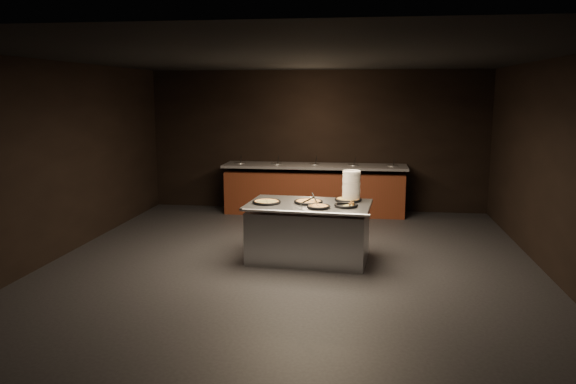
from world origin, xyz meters
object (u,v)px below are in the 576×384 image
object	(u,v)px
serving_counter	(309,233)
pan_veggie_whole	(267,202)
pan_cheese_whole	(308,202)
plate_stack	(351,186)

from	to	relation	value
serving_counter	pan_veggie_whole	xyz separation A→B (m)	(-0.61, -0.07, 0.46)
pan_cheese_whole	serving_counter	bearing A→B (deg)	-71.28
serving_counter	pan_veggie_whole	world-z (taller)	pan_veggie_whole
plate_stack	pan_veggie_whole	size ratio (longest dim) A/B	1.06
serving_counter	plate_stack	distance (m)	0.95
plate_stack	pan_veggie_whole	world-z (taller)	plate_stack
serving_counter	pan_veggie_whole	distance (m)	0.77
serving_counter	plate_stack	world-z (taller)	plate_stack
pan_cheese_whole	plate_stack	bearing A→B (deg)	25.93
pan_veggie_whole	serving_counter	bearing A→B (deg)	6.55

